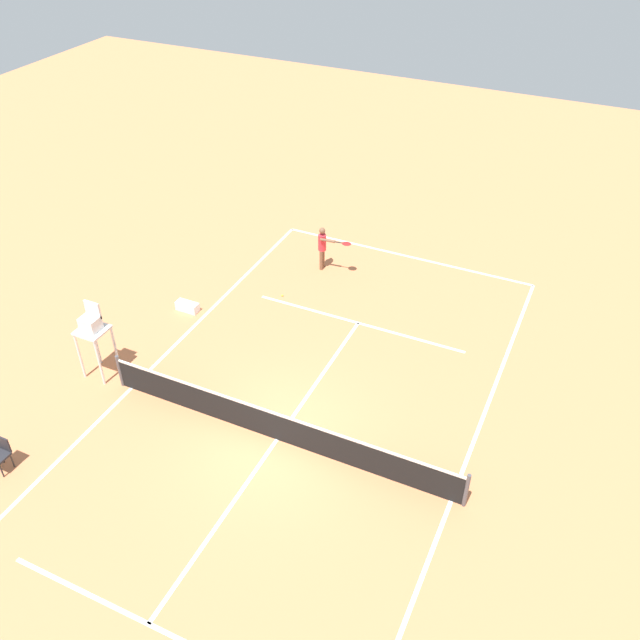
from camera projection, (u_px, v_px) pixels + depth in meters
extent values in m
plane|color=#D37A4C|center=(277.00, 439.00, 17.71)|extent=(60.00, 60.00, 0.00)
cube|color=white|center=(405.00, 256.00, 25.03)|extent=(9.36, 0.10, 0.01)
cube|color=white|center=(451.00, 501.00, 16.12)|extent=(0.10, 20.21, 0.01)
cube|color=white|center=(132.00, 388.00, 19.28)|extent=(0.10, 20.21, 0.01)
cube|color=white|center=(358.00, 323.00, 21.73)|extent=(7.02, 0.10, 0.01)
cube|color=white|center=(148.00, 624.00, 13.68)|extent=(7.02, 0.10, 0.01)
cube|color=white|center=(277.00, 439.00, 17.70)|extent=(0.10, 11.11, 0.01)
cylinder|color=#4C4C51|center=(466.00, 490.00, 15.70)|extent=(0.10, 0.10, 1.07)
cylinder|color=#4C4C51|center=(120.00, 371.00, 19.07)|extent=(0.10, 0.10, 1.07)
cube|color=black|center=(277.00, 427.00, 17.43)|extent=(9.96, 0.03, 0.91)
cube|color=white|center=(276.00, 414.00, 17.15)|extent=(9.96, 0.04, 0.06)
cylinder|color=brown|center=(323.00, 258.00, 24.21)|extent=(0.12, 0.12, 0.76)
cylinder|color=brown|center=(321.00, 260.00, 24.06)|extent=(0.12, 0.12, 0.76)
cylinder|color=red|center=(322.00, 242.00, 23.72)|extent=(0.28, 0.28, 0.59)
sphere|color=brown|center=(322.00, 231.00, 23.44)|extent=(0.21, 0.21, 0.21)
cylinder|color=brown|center=(324.00, 239.00, 23.84)|extent=(0.09, 0.09, 0.53)
cylinder|color=brown|center=(328.00, 240.00, 23.38)|extent=(0.53, 0.14, 0.09)
cylinder|color=black|center=(338.00, 242.00, 23.27)|extent=(0.26, 0.06, 0.04)
ellipsoid|color=red|center=(347.00, 244.00, 23.20)|extent=(0.35, 0.31, 0.04)
sphere|color=#CCE033|center=(282.00, 295.00, 22.91)|extent=(0.07, 0.07, 0.07)
cylinder|color=silver|center=(99.00, 363.00, 18.97)|extent=(0.07, 0.07, 1.55)
cylinder|color=silver|center=(80.00, 356.00, 19.20)|extent=(0.07, 0.07, 1.55)
cylinder|color=silver|center=(115.00, 349.00, 19.47)|extent=(0.07, 0.07, 1.55)
cylinder|color=silver|center=(96.00, 342.00, 19.71)|extent=(0.07, 0.07, 1.55)
cube|color=silver|center=(92.00, 330.00, 18.86)|extent=(0.80, 0.80, 0.06)
cube|color=silver|center=(90.00, 324.00, 18.72)|extent=(0.50, 0.44, 0.40)
cube|color=silver|center=(93.00, 309.00, 18.65)|extent=(0.50, 0.06, 0.50)
cylinder|color=#262626|center=(2.00, 471.00, 16.58)|extent=(0.04, 0.04, 0.45)
cylinder|color=#262626|center=(12.00, 461.00, 16.83)|extent=(0.04, 0.04, 0.45)
cylinder|color=#262626|center=(2.00, 456.00, 16.95)|extent=(0.04, 0.04, 0.45)
cube|color=#232328|center=(3.00, 443.00, 16.62)|extent=(0.44, 0.04, 0.44)
cube|color=white|center=(187.00, 307.00, 22.20)|extent=(0.76, 0.32, 0.30)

